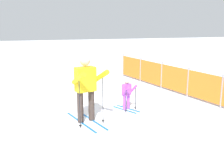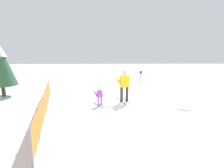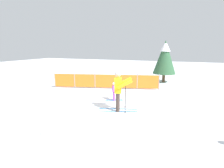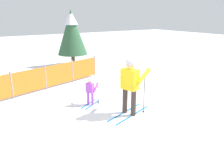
% 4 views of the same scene
% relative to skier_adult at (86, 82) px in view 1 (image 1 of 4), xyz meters
% --- Properties ---
extents(ground_plane, '(60.00, 60.00, 0.00)m').
position_rel_skier_adult_xyz_m(ground_plane, '(-0.32, 0.04, -1.12)').
color(ground_plane, white).
extents(skier_adult, '(1.79, 1.01, 1.86)m').
position_rel_skier_adult_xyz_m(skier_adult, '(0.00, 0.00, 0.00)').
color(skier_adult, '#1966B2').
rests_on(skier_adult, ground_plane).
extents(skier_child, '(0.92, 0.67, 1.00)m').
position_rel_skier_adult_xyz_m(skier_child, '(-0.72, 1.36, -0.54)').
color(skier_child, '#1966B2').
rests_on(skier_child, ground_plane).
extents(safety_fence, '(7.05, 2.00, 1.07)m').
position_rel_skier_adult_xyz_m(safety_fence, '(-2.27, 3.68, -0.58)').
color(safety_fence, gray).
rests_on(safety_fence, ground_plane).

